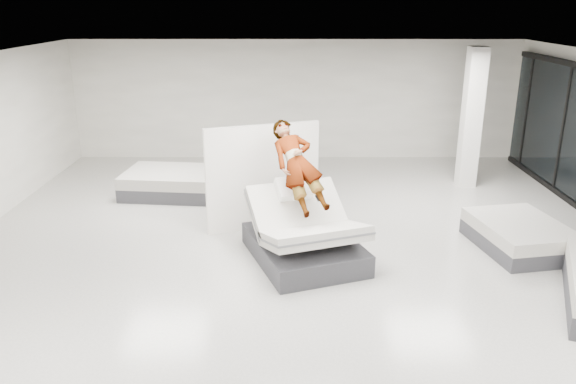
# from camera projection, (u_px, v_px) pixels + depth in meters

# --- Properties ---
(room) EXTENTS (14.00, 14.04, 3.20)m
(room) POSITION_uv_depth(u_px,v_px,m) (300.00, 176.00, 8.57)
(room) COLOR beige
(room) RESTS_ON ground
(hero_bed) EXTENTS (2.20, 2.51, 1.28)m
(hero_bed) POSITION_uv_depth(u_px,v_px,m) (304.00, 237.00, 9.34)
(hero_bed) COLOR #37383C
(hero_bed) RESTS_ON floor
(person) EXTENTS (1.17, 1.73, 1.60)m
(person) POSITION_uv_depth(u_px,v_px,m) (298.00, 180.00, 9.33)
(person) COLOR slate
(person) RESTS_ON hero_bed
(remote) EXTENTS (0.10, 0.15, 0.08)m
(remote) POSITION_uv_depth(u_px,v_px,m) (318.00, 198.00, 9.17)
(remote) COLOR black
(remote) RESTS_ON person
(divider_panel) EXTENTS (2.10, 0.87, 2.00)m
(divider_panel) POSITION_uv_depth(u_px,v_px,m) (263.00, 177.00, 10.53)
(divider_panel) COLOR white
(divider_panel) RESTS_ON floor
(flat_bed_right_far) EXTENTS (1.65, 2.00, 0.49)m
(flat_bed_right_far) POSITION_uv_depth(u_px,v_px,m) (520.00, 235.00, 9.81)
(flat_bed_right_far) COLOR #37383C
(flat_bed_right_far) RESTS_ON floor
(flat_bed_left_far) EXTENTS (2.11, 1.67, 0.54)m
(flat_bed_left_far) POSITION_uv_depth(u_px,v_px,m) (170.00, 183.00, 12.61)
(flat_bed_left_far) COLOR #37383C
(flat_bed_left_far) RESTS_ON floor
(column) EXTENTS (0.40, 0.40, 3.20)m
(column) POSITION_uv_depth(u_px,v_px,m) (472.00, 118.00, 12.82)
(column) COLOR white
(column) RESTS_ON floor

